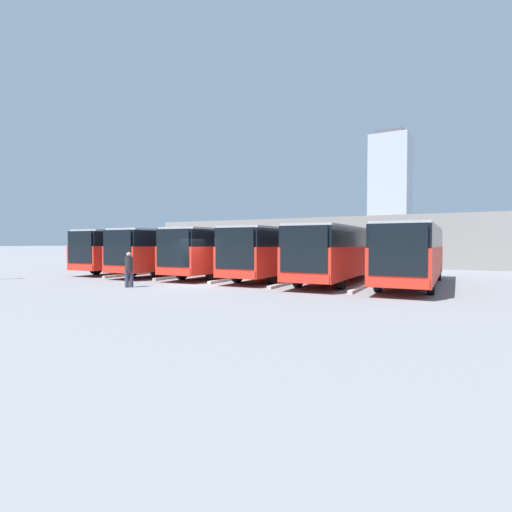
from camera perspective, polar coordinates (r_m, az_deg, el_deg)
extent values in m
plane|color=gray|center=(21.88, -8.16, -4.13)|extent=(600.00, 600.00, 0.00)
cube|color=red|center=(22.88, 21.44, -0.81)|extent=(3.10, 12.09, 1.63)
cube|color=black|center=(22.86, 21.48, 2.48)|extent=(3.06, 11.91, 1.00)
cube|color=black|center=(16.88, 19.55, 0.85)|extent=(2.24, 0.14, 2.12)
cube|color=red|center=(16.95, 19.49, -3.68)|extent=(2.42, 0.17, 0.40)
cube|color=silver|center=(22.87, 21.50, 3.87)|extent=(2.98, 11.61, 0.12)
cylinder|color=black|center=(19.15, 23.72, -3.61)|extent=(0.35, 1.02, 1.01)
cylinder|color=black|center=(19.40, 17.06, -3.46)|extent=(0.35, 1.02, 1.01)
cylinder|color=black|center=(26.55, 24.60, -2.14)|extent=(0.35, 1.02, 1.01)
cylinder|color=black|center=(26.73, 19.78, -2.05)|extent=(0.35, 1.02, 1.01)
cube|color=#B2B2AD|center=(21.59, 15.40, -4.06)|extent=(0.56, 6.92, 0.15)
cube|color=red|center=(23.78, 11.75, -0.62)|extent=(3.10, 12.09, 1.63)
cube|color=black|center=(23.76, 11.77, 2.54)|extent=(3.06, 11.91, 1.00)
cube|color=black|center=(18.02, 6.78, 1.00)|extent=(2.24, 0.14, 2.12)
cube|color=red|center=(18.09, 6.75, -3.25)|extent=(2.42, 0.17, 0.40)
cube|color=silver|center=(23.77, 11.78, 3.88)|extent=(2.98, 11.61, 0.12)
cylinder|color=black|center=(19.95, 12.07, -3.28)|extent=(0.35, 1.02, 1.01)
cylinder|color=black|center=(20.64, 6.01, -3.08)|extent=(0.35, 1.02, 1.01)
cylinder|color=black|center=(27.19, 16.07, -1.95)|extent=(0.35, 1.02, 1.01)
cylinder|color=black|center=(27.69, 11.50, -1.85)|extent=(0.35, 1.02, 1.01)
cube|color=#B2B2AD|center=(22.90, 5.51, -3.67)|extent=(0.56, 6.92, 0.15)
cube|color=red|center=(25.81, 3.55, -0.40)|extent=(3.10, 12.09, 1.63)
cube|color=black|center=(25.79, 3.55, 2.52)|extent=(3.06, 11.91, 1.00)
cube|color=black|center=(20.41, -3.14, 1.11)|extent=(2.24, 0.14, 2.12)
cube|color=red|center=(20.46, -3.14, -2.65)|extent=(2.42, 0.17, 0.40)
cube|color=silver|center=(25.80, 3.56, 3.76)|extent=(2.98, 11.61, 0.12)
cylinder|color=black|center=(22.00, 2.40, -2.76)|extent=(0.35, 1.02, 1.01)
cylinder|color=black|center=(23.02, -2.70, -2.56)|extent=(0.35, 1.02, 1.01)
cylinder|color=black|center=(28.92, 8.51, -1.67)|extent=(0.35, 1.02, 1.01)
cylinder|color=black|center=(29.70, 4.39, -1.57)|extent=(0.35, 1.02, 1.01)
cube|color=#B2B2AD|center=(25.28, -2.38, -3.14)|extent=(0.56, 6.92, 0.15)
cube|color=red|center=(27.75, -4.05, -0.24)|extent=(3.10, 12.09, 1.63)
cube|color=black|center=(27.73, -4.06, 2.47)|extent=(3.06, 11.91, 1.00)
cube|color=black|center=(22.78, -11.84, 1.15)|extent=(2.24, 0.14, 2.12)
cube|color=red|center=(22.83, -11.83, -2.21)|extent=(2.42, 0.17, 0.40)
cube|color=silver|center=(27.74, -4.06, 3.62)|extent=(2.98, 11.61, 0.12)
cylinder|color=black|center=(24.05, -6.30, -2.38)|extent=(0.35, 1.02, 1.01)
cylinder|color=black|center=(25.34, -10.56, -2.18)|extent=(0.35, 1.02, 1.01)
cylinder|color=black|center=(30.53, 1.35, -1.47)|extent=(0.35, 1.02, 1.01)
cylinder|color=black|center=(31.56, -2.33, -1.36)|extent=(0.35, 1.02, 1.01)
cube|color=#B2B2AD|center=(27.57, -9.63, -2.75)|extent=(0.56, 6.92, 0.15)
cube|color=red|center=(29.89, -10.91, -0.12)|extent=(3.10, 12.09, 1.63)
cube|color=black|center=(29.88, -10.92, 2.40)|extent=(3.06, 11.91, 1.00)
cube|color=black|center=(25.40, -19.25, 1.16)|extent=(2.24, 0.14, 2.12)
cube|color=red|center=(25.44, -19.22, -1.86)|extent=(2.42, 0.17, 0.40)
cube|color=silver|center=(29.89, -10.93, 3.47)|extent=(2.98, 11.61, 0.12)
cylinder|color=black|center=(26.35, -13.92, -2.05)|extent=(0.35, 1.02, 1.01)
cylinder|color=black|center=(27.86, -17.42, -1.87)|extent=(0.35, 1.02, 1.01)
cylinder|color=black|center=(32.33, -5.28, -1.29)|extent=(0.35, 1.02, 1.01)
cylinder|color=black|center=(33.58, -8.53, -1.19)|extent=(0.35, 1.02, 1.01)
cube|color=#B2B2AD|center=(30.02, -16.07, -2.42)|extent=(0.56, 6.92, 0.15)
cube|color=red|center=(32.97, -15.77, 0.03)|extent=(3.10, 12.09, 1.63)
cube|color=black|center=(32.95, -15.79, 2.31)|extent=(3.06, 11.91, 1.00)
cube|color=black|center=(28.82, -23.90, 1.17)|extent=(2.24, 0.14, 2.12)
cube|color=red|center=(28.86, -23.87, -1.49)|extent=(2.42, 0.17, 0.40)
cube|color=silver|center=(32.96, -15.80, 3.28)|extent=(2.98, 11.61, 0.12)
cylinder|color=black|center=(29.56, -19.03, -1.68)|extent=(0.35, 1.02, 1.01)
cylinder|color=black|center=(31.21, -21.91, -1.53)|extent=(0.35, 1.02, 1.01)
cylinder|color=black|center=(35.13, -10.29, -1.06)|extent=(0.35, 1.02, 1.01)
cylinder|color=black|center=(36.53, -13.11, -0.97)|extent=(0.35, 1.02, 1.01)
cylinder|color=#38384C|center=(21.53, -17.38, -3.12)|extent=(0.28, 0.28, 0.88)
cylinder|color=#38384C|center=(21.52, -17.97, -3.13)|extent=(0.28, 0.28, 0.88)
cylinder|color=#262628|center=(21.47, -17.70, -1.04)|extent=(0.57, 0.57, 0.69)
sphere|color=tan|center=(21.45, -17.71, 0.20)|extent=(0.24, 0.24, 0.24)
cube|color=gray|center=(46.41, 12.85, 2.00)|extent=(42.18, 13.44, 4.85)
cube|color=silver|center=(54.39, 15.36, 4.24)|extent=(42.18, 3.00, 0.24)
cylinder|color=slate|center=(53.80, 31.07, 1.62)|extent=(0.20, 0.20, 4.60)
cylinder|color=slate|center=(60.67, 1.95, 1.88)|extent=(0.20, 0.20, 4.60)
cube|color=#ADB2B7|center=(236.25, 18.63, 8.65)|extent=(20.42, 20.42, 61.25)
cube|color=#4C4C51|center=(242.14, 18.71, 16.15)|extent=(14.30, 14.30, 2.40)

